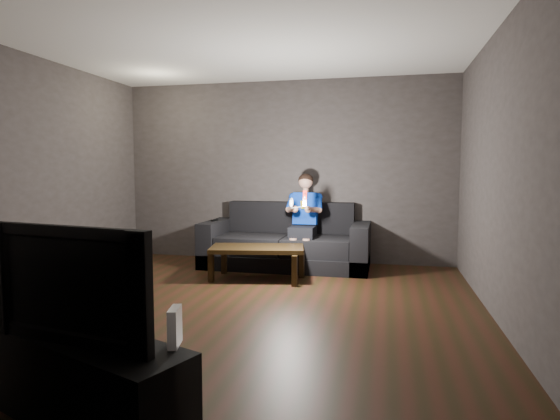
% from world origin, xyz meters
% --- Properties ---
extents(floor, '(5.00, 5.00, 0.00)m').
position_xyz_m(floor, '(0.00, 0.00, 0.00)').
color(floor, black).
rests_on(floor, ground).
extents(back_wall, '(5.00, 0.04, 2.70)m').
position_xyz_m(back_wall, '(0.00, 2.50, 1.35)').
color(back_wall, '#393332').
rests_on(back_wall, ground).
extents(front_wall, '(5.00, 0.04, 2.70)m').
position_xyz_m(front_wall, '(0.00, -2.50, 1.35)').
color(front_wall, '#393332').
rests_on(front_wall, ground).
extents(left_wall, '(0.04, 5.00, 2.70)m').
position_xyz_m(left_wall, '(-2.50, 0.00, 1.35)').
color(left_wall, '#393332').
rests_on(left_wall, ground).
extents(right_wall, '(0.04, 5.00, 2.70)m').
position_xyz_m(right_wall, '(2.50, 0.00, 1.35)').
color(right_wall, '#393332').
rests_on(right_wall, ground).
extents(ceiling, '(5.00, 5.00, 0.02)m').
position_xyz_m(ceiling, '(0.00, 0.00, 2.70)').
color(ceiling, white).
rests_on(ceiling, back_wall).
extents(sofa, '(2.33, 1.01, 0.90)m').
position_xyz_m(sofa, '(0.13, 2.04, 0.29)').
color(sofa, black).
rests_on(sofa, floor).
extents(child, '(0.50, 0.62, 1.24)m').
position_xyz_m(child, '(0.40, 1.98, 0.78)').
color(child, black).
rests_on(child, sofa).
extents(wii_remote_red, '(0.05, 0.08, 0.21)m').
position_xyz_m(wii_remote_red, '(0.49, 1.50, 1.01)').
color(wii_remote_red, red).
rests_on(wii_remote_red, child).
extents(nunchuk_white, '(0.06, 0.08, 0.14)m').
position_xyz_m(nunchuk_white, '(0.31, 1.51, 0.95)').
color(nunchuk_white, white).
rests_on(nunchuk_white, child).
extents(wii_remote_black, '(0.06, 0.15, 0.03)m').
position_xyz_m(wii_remote_black, '(-0.92, 1.95, 0.65)').
color(wii_remote_black, black).
rests_on(wii_remote_black, sofa).
extents(coffee_table, '(1.24, 0.78, 0.42)m').
position_xyz_m(coffee_table, '(-0.06, 1.17, 0.36)').
color(coffee_table, black).
rests_on(coffee_table, floor).
extents(media_console, '(1.40, 0.85, 0.48)m').
position_xyz_m(media_console, '(-0.06, -2.27, 0.24)').
color(media_console, black).
rests_on(media_console, floor).
extents(tv, '(1.07, 0.32, 0.61)m').
position_xyz_m(tv, '(-0.06, -2.27, 0.79)').
color(tv, black).
rests_on(tv, media_console).
extents(wii_console, '(0.08, 0.16, 0.20)m').
position_xyz_m(wii_console, '(0.47, -2.27, 0.58)').
color(wii_console, white).
rests_on(wii_console, media_console).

